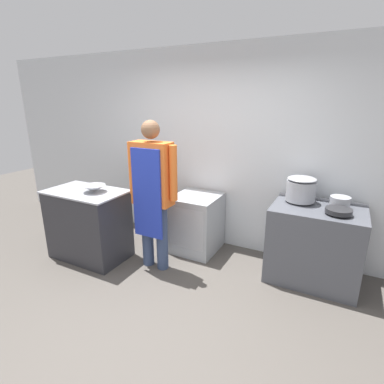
{
  "coord_description": "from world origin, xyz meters",
  "views": [
    {
      "loc": [
        1.53,
        -1.94,
        2.01
      ],
      "look_at": [
        0.01,
        1.0,
        0.99
      ],
      "focal_mm": 28.0,
      "sensor_mm": 36.0,
      "label": 1
    }
  ],
  "objects_px": {
    "stove": "(314,244)",
    "stock_pot": "(301,189)",
    "saute_pan": "(339,211)",
    "mixing_bowl": "(94,189)",
    "person_cook": "(152,187)",
    "fridge_unit": "(196,223)",
    "sauce_pot": "(340,201)"
  },
  "relations": [
    {
      "from": "stove",
      "to": "stock_pot",
      "type": "relative_size",
      "value": 2.98
    },
    {
      "from": "stove",
      "to": "saute_pan",
      "type": "distance_m",
      "value": 0.53
    },
    {
      "from": "mixing_bowl",
      "to": "stock_pot",
      "type": "height_order",
      "value": "stock_pot"
    },
    {
      "from": "stove",
      "to": "person_cook",
      "type": "xyz_separation_m",
      "value": [
        -1.77,
        -0.6,
        0.59
      ]
    },
    {
      "from": "person_cook",
      "to": "mixing_bowl",
      "type": "height_order",
      "value": "person_cook"
    },
    {
      "from": "fridge_unit",
      "to": "person_cook",
      "type": "height_order",
      "value": "person_cook"
    },
    {
      "from": "stove",
      "to": "fridge_unit",
      "type": "bearing_deg",
      "value": 178.29
    },
    {
      "from": "person_cook",
      "to": "stock_pot",
      "type": "relative_size",
      "value": 5.51
    },
    {
      "from": "saute_pan",
      "to": "sauce_pot",
      "type": "height_order",
      "value": "sauce_pot"
    },
    {
      "from": "sauce_pot",
      "to": "saute_pan",
      "type": "bearing_deg",
      "value": -90.0
    },
    {
      "from": "sauce_pot",
      "to": "fridge_unit",
      "type": "bearing_deg",
      "value": -177.53
    },
    {
      "from": "person_cook",
      "to": "stock_pot",
      "type": "height_order",
      "value": "person_cook"
    },
    {
      "from": "person_cook",
      "to": "mixing_bowl",
      "type": "relative_size",
      "value": 6.29
    },
    {
      "from": "stock_pot",
      "to": "sauce_pot",
      "type": "height_order",
      "value": "stock_pot"
    },
    {
      "from": "stock_pot",
      "to": "saute_pan",
      "type": "xyz_separation_m",
      "value": [
        0.42,
        -0.24,
        -0.12
      ]
    },
    {
      "from": "fridge_unit",
      "to": "person_cook",
      "type": "distance_m",
      "value": 0.95
    },
    {
      "from": "fridge_unit",
      "to": "sauce_pot",
      "type": "xyz_separation_m",
      "value": [
        1.71,
        0.07,
        0.56
      ]
    },
    {
      "from": "stock_pot",
      "to": "saute_pan",
      "type": "relative_size",
      "value": 1.25
    },
    {
      "from": "stock_pot",
      "to": "sauce_pot",
      "type": "relative_size",
      "value": 1.57
    },
    {
      "from": "fridge_unit",
      "to": "sauce_pot",
      "type": "relative_size",
      "value": 3.75
    },
    {
      "from": "stock_pot",
      "to": "sauce_pot",
      "type": "bearing_deg",
      "value": 0.0
    },
    {
      "from": "saute_pan",
      "to": "fridge_unit",
      "type": "bearing_deg",
      "value": 174.6
    },
    {
      "from": "saute_pan",
      "to": "mixing_bowl",
      "type": "bearing_deg",
      "value": -166.78
    },
    {
      "from": "sauce_pot",
      "to": "person_cook",
      "type": "bearing_deg",
      "value": -159.85
    },
    {
      "from": "person_cook",
      "to": "fridge_unit",
      "type": "bearing_deg",
      "value": 68.61
    },
    {
      "from": "mixing_bowl",
      "to": "stock_pot",
      "type": "distance_m",
      "value": 2.48
    },
    {
      "from": "person_cook",
      "to": "stove",
      "type": "bearing_deg",
      "value": 18.78
    },
    {
      "from": "fridge_unit",
      "to": "stock_pot",
      "type": "distance_m",
      "value": 1.46
    },
    {
      "from": "stove",
      "to": "stock_pot",
      "type": "bearing_deg",
      "value": 151.54
    },
    {
      "from": "fridge_unit",
      "to": "person_cook",
      "type": "bearing_deg",
      "value": -111.39
    },
    {
      "from": "stock_pot",
      "to": "sauce_pot",
      "type": "xyz_separation_m",
      "value": [
        0.42,
        0.0,
        -0.09
      ]
    },
    {
      "from": "fridge_unit",
      "to": "mixing_bowl",
      "type": "relative_size",
      "value": 2.73
    }
  ]
}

